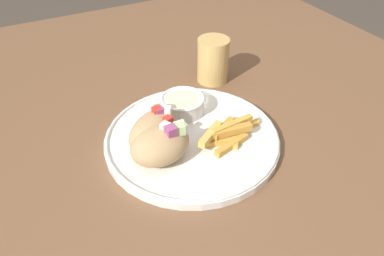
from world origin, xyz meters
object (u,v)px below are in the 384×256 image
at_px(pita_sandwich_far, 153,128).
at_px(sauce_ramekin, 183,104).
at_px(plate, 192,139).
at_px(water_glass, 213,62).
at_px(pita_sandwich_near, 161,144).
at_px(fries_pile, 228,133).

distance_m(pita_sandwich_far, sauce_ramekin, 0.10).
distance_m(plate, water_glass, 0.23).
bearing_deg(pita_sandwich_near, fries_pile, -22.18).
relative_size(pita_sandwich_far, fries_pile, 0.94).
height_order(fries_pile, sauce_ramekin, sauce_ramekin).
height_order(fries_pile, water_glass, water_glass).
bearing_deg(pita_sandwich_near, sauce_ramekin, 31.21).
height_order(plate, fries_pile, fries_pile).
bearing_deg(fries_pile, pita_sandwich_near, 174.54).
relative_size(plate, pita_sandwich_near, 2.51).
height_order(pita_sandwich_near, sauce_ramekin, pita_sandwich_near).
bearing_deg(sauce_ramekin, water_glass, 38.22).
distance_m(plate, pita_sandwich_near, 0.08).
xyz_separation_m(fries_pile, water_glass, (0.09, 0.21, 0.02)).
height_order(pita_sandwich_far, water_glass, water_glass).
relative_size(plate, fries_pile, 2.26).
xyz_separation_m(plate, fries_pile, (0.05, -0.03, 0.02)).
distance_m(fries_pile, water_glass, 0.23).
relative_size(plate, pita_sandwich_far, 2.40).
bearing_deg(water_glass, pita_sandwich_near, -137.30).
height_order(pita_sandwich_near, fries_pile, pita_sandwich_near).
bearing_deg(sauce_ramekin, pita_sandwich_near, -132.07).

